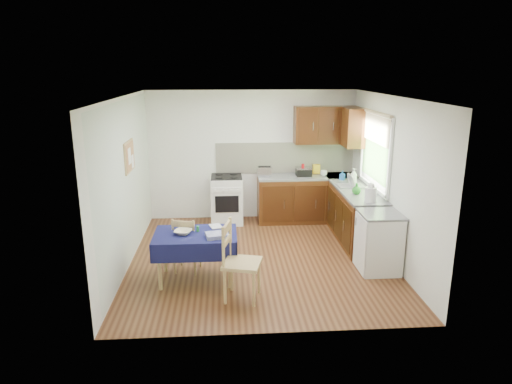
{
  "coord_description": "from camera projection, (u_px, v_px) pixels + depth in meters",
  "views": [
    {
      "loc": [
        -0.52,
        -6.63,
        2.9
      ],
      "look_at": [
        -0.06,
        0.11,
        1.06
      ],
      "focal_mm": 32.0,
      "sensor_mm": 36.0,
      "label": 1
    }
  ],
  "objects": [
    {
      "name": "floor",
      "position": [
        260.0,
        258.0,
        7.18
      ],
      "size": [
        4.2,
        4.2,
        0.0
      ],
      "primitive_type": "plane",
      "color": "#462412",
      "rests_on": "ground"
    },
    {
      "name": "stove",
      "position": [
        227.0,
        199.0,
        8.76
      ],
      "size": [
        0.6,
        0.61,
        0.92
      ],
      "color": "white",
      "rests_on": "ground"
    },
    {
      "name": "wall_front",
      "position": [
        276.0,
        229.0,
        4.83
      ],
      "size": [
        4.0,
        0.02,
        2.5
      ],
      "primitive_type": "cube",
      "color": "white",
      "rests_on": "ground"
    },
    {
      "name": "chair_far",
      "position": [
        186.0,
        243.0,
        6.6
      ],
      "size": [
        0.44,
        0.44,
        0.84
      ],
      "rotation": [
        0.0,
        0.0,
        2.92
      ],
      "color": "tan",
      "rests_on": "ground"
    },
    {
      "name": "chair_near",
      "position": [
        238.0,
        259.0,
        5.81
      ],
      "size": [
        0.56,
        0.56,
        1.03
      ],
      "rotation": [
        0.0,
        0.0,
        1.32
      ],
      "color": "tan",
      "rests_on": "ground"
    },
    {
      "name": "base_cabinets",
      "position": [
        328.0,
        207.0,
        8.37
      ],
      "size": [
        1.9,
        2.3,
        0.86
      ],
      "color": "#371709",
      "rests_on": "ground"
    },
    {
      "name": "soap_bottle_c",
      "position": [
        357.0,
        189.0,
        7.43
      ],
      "size": [
        0.2,
        0.2,
        0.18
      ],
      "primitive_type": "imported",
      "rotation": [
        0.0,
        0.0,
        3.7
      ],
      "color": "#258223",
      "rests_on": "worktop_right"
    },
    {
      "name": "tea_towel",
      "position": [
        217.0,
        235.0,
        6.16
      ],
      "size": [
        0.34,
        0.29,
        0.05
      ],
      "primitive_type": "cube",
      "rotation": [
        0.0,
        0.0,
        0.22
      ],
      "color": "navy",
      "rests_on": "dining_table"
    },
    {
      "name": "upper_cabinets",
      "position": [
        334.0,
        126.0,
        8.53
      ],
      "size": [
        1.2,
        0.85,
        0.7
      ],
      "color": "#371709",
      "rests_on": "wall_back"
    },
    {
      "name": "kettle",
      "position": [
        371.0,
        193.0,
        7.01
      ],
      "size": [
        0.18,
        0.18,
        0.3
      ],
      "color": "white",
      "rests_on": "worktop_right"
    },
    {
      "name": "wall_back",
      "position": [
        252.0,
        155.0,
        8.87
      ],
      "size": [
        4.0,
        0.02,
        2.5
      ],
      "primitive_type": "cube",
      "color": "white",
      "rests_on": "ground"
    },
    {
      "name": "corkboard",
      "position": [
        129.0,
        156.0,
        6.91
      ],
      "size": [
        0.04,
        0.62,
        0.47
      ],
      "color": "tan",
      "rests_on": "wall_left"
    },
    {
      "name": "dish_rack",
      "position": [
        351.0,
        185.0,
        7.95
      ],
      "size": [
        0.45,
        0.34,
        0.21
      ],
      "rotation": [
        0.0,
        0.0,
        -0.12
      ],
      "color": "gray",
      "rests_on": "worktop_right"
    },
    {
      "name": "soap_bottle_b",
      "position": [
        342.0,
        175.0,
        8.37
      ],
      "size": [
        0.11,
        0.11,
        0.18
      ],
      "primitive_type": "imported",
      "rotation": [
        0.0,
        0.0,
        2.45
      ],
      "color": "#1B4EA0",
      "rests_on": "worktop_right"
    },
    {
      "name": "book",
      "position": [
        210.0,
        227.0,
        6.52
      ],
      "size": [
        0.21,
        0.25,
        0.02
      ],
      "primitive_type": "imported",
      "rotation": [
        0.0,
        0.0,
        0.28
      ],
      "color": "white",
      "rests_on": "dining_table"
    },
    {
      "name": "splashback",
      "position": [
        285.0,
        158.0,
        8.91
      ],
      "size": [
        2.7,
        0.02,
        0.6
      ],
      "primitive_type": "cube",
      "color": "white",
      "rests_on": "wall_back"
    },
    {
      "name": "sauce_bottle",
      "position": [
        303.0,
        170.0,
        8.64
      ],
      "size": [
        0.06,
        0.06,
        0.24
      ],
      "primitive_type": "cylinder",
      "color": "red",
      "rests_on": "worktop_back"
    },
    {
      "name": "soap_bottle_a",
      "position": [
        354.0,
        177.0,
        7.93
      ],
      "size": [
        0.17,
        0.17,
        0.31
      ],
      "primitive_type": "imported",
      "rotation": [
        0.0,
        0.0,
        0.64
      ],
      "color": "white",
      "rests_on": "worktop_right"
    },
    {
      "name": "worktop_right",
      "position": [
        357.0,
        192.0,
        7.69
      ],
      "size": [
        0.6,
        1.7,
        0.04
      ],
      "primitive_type": "cube",
      "color": "slate",
      "rests_on": "base_cabinets"
    },
    {
      "name": "yellow_packet",
      "position": [
        316.0,
        169.0,
        8.9
      ],
      "size": [
        0.13,
        0.09,
        0.18
      ],
      "primitive_type": "cube",
      "rotation": [
        0.0,
        0.0,
        -0.01
      ],
      "color": "yellow",
      "rests_on": "worktop_back"
    },
    {
      "name": "spice_jar",
      "position": [
        198.0,
        229.0,
        6.36
      ],
      "size": [
        0.04,
        0.04,
        0.08
      ],
      "primitive_type": "cylinder",
      "color": "green",
      "rests_on": "dining_table"
    },
    {
      "name": "dining_table",
      "position": [
        196.0,
        241.0,
        6.32
      ],
      "size": [
        1.14,
        0.77,
        0.69
      ],
      "rotation": [
        0.0,
        0.0,
        0.06
      ],
      "color": "#101040",
      "rests_on": "ground"
    },
    {
      "name": "worktop_back",
      "position": [
        307.0,
        177.0,
        8.75
      ],
      "size": [
        1.9,
        0.6,
        0.04
      ],
      "primitive_type": "cube",
      "color": "slate",
      "rests_on": "base_cabinets"
    },
    {
      "name": "wall_left",
      "position": [
        125.0,
        184.0,
        6.72
      ],
      "size": [
        0.02,
        4.2,
        2.5
      ],
      "primitive_type": "cube",
      "color": "silver",
      "rests_on": "ground"
    },
    {
      "name": "fridge",
      "position": [
        379.0,
        242.0,
        6.65
      ],
      "size": [
        0.58,
        0.6,
        0.89
      ],
      "color": "white",
      "rests_on": "ground"
    },
    {
      "name": "wall_right",
      "position": [
        390.0,
        179.0,
        6.98
      ],
      "size": [
        0.02,
        4.2,
        2.5
      ],
      "primitive_type": "cube",
      "color": "white",
      "rests_on": "ground"
    },
    {
      "name": "window",
      "position": [
        375.0,
        146.0,
        7.55
      ],
      "size": [
        0.04,
        1.48,
        1.26
      ],
      "color": "#345D26",
      "rests_on": "wall_right"
    },
    {
      "name": "toaster",
      "position": [
        264.0,
        172.0,
        8.64
      ],
      "size": [
        0.27,
        0.17,
        0.21
      ],
      "rotation": [
        0.0,
        0.0,
        -0.3
      ],
      "color": "#B5B5BA",
      "rests_on": "worktop_back"
    },
    {
      "name": "plate_bowl",
      "position": [
        183.0,
        232.0,
        6.27
      ],
      "size": [
        0.29,
        0.29,
        0.06
      ],
      "primitive_type": "imported",
      "rotation": [
        0.0,
        0.0,
        -0.3
      ],
      "color": "#F0E6C4",
      "rests_on": "dining_table"
    },
    {
      "name": "sandwich_press",
      "position": [
        304.0,
        172.0,
        8.71
      ],
      "size": [
        0.29,
        0.25,
        0.17
      ],
      "rotation": [
        0.0,
        0.0,
        -0.39
      ],
      "color": "black",
      "rests_on": "worktop_back"
    },
    {
      "name": "ceiling",
      "position": [
        260.0,
        97.0,
        6.52
      ],
      "size": [
        4.0,
        4.2,
        0.02
      ],
      "primitive_type": "cube",
      "color": "white",
      "rests_on": "wall_back"
    },
    {
      "name": "worktop_corner",
      "position": [
        341.0,
        176.0,
        8.79
      ],
      "size": [
        0.6,
        0.6,
        0.04
      ],
      "primitive_type": "cube",
      "color": "slate",
      "rests_on": "base_cabinets"
    },
    {
      "name": "cup",
      "position": [
        324.0,
        173.0,
        8.71
      ],
      "size": [
        0.16,
        0.16,
        0.1
      ],
      "primitive_type": "imported",
      "rotation": [
        0.0,
        0.0,
        0.21
      ],
      "color": "white",
      "rests_on": "worktop_back"
    }
  ]
}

